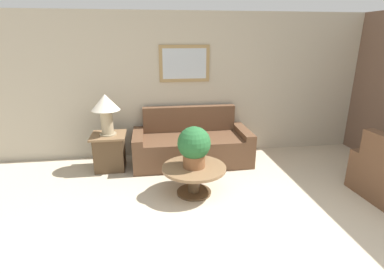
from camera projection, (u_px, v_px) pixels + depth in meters
name	position (u px, v px, depth m)	size (l,w,h in m)	color
wall_back	(209.00, 85.00, 5.59)	(7.85, 0.09, 2.60)	#B2A893
couch_main	(192.00, 145.00, 5.38)	(2.06, 0.91, 0.96)	brown
coffee_table	(194.00, 174.00, 4.27)	(0.91, 0.91, 0.42)	#4C3823
side_table	(110.00, 151.00, 5.10)	(0.57, 0.57, 0.61)	#4C3823
table_lamp	(106.00, 107.00, 4.86)	(0.46, 0.46, 0.68)	tan
potted_plant_on_table	(194.00, 146.00, 4.13)	(0.46, 0.46, 0.59)	brown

